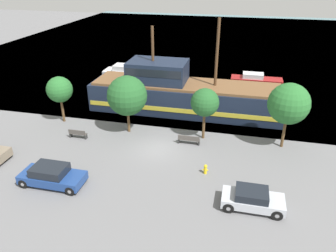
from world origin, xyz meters
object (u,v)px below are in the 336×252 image
pirate_ship (183,94)px  bench_promenade_west (78,134)px  moored_boat_outer (126,72)px  parked_car_curb_mid (52,175)px  parked_car_curb_front (252,199)px  moored_boat_dockside (256,80)px  bench_promenade_east (189,140)px  fire_hydrant (205,169)px

pirate_ship → bench_promenade_west: (-7.92, -8.24, -1.48)m
moored_boat_outer → parked_car_curb_mid: moored_boat_outer is taller
parked_car_curb_front → parked_car_curb_mid: size_ratio=0.86×
moored_boat_dockside → bench_promenade_east: bearing=-107.8°
pirate_ship → bench_promenade_west: 11.53m
parked_car_curb_front → fire_hydrant: size_ratio=5.09×
parked_car_curb_front → parked_car_curb_mid: 13.70m
bench_promenade_east → parked_car_curb_mid: bearing=-136.8°
parked_car_curb_front → bench_promenade_west: size_ratio=2.44×
parked_car_curb_mid → bench_promenade_west: parked_car_curb_mid is taller
pirate_ship → moored_boat_dockside: bearing=54.7°
parked_car_curb_mid → bench_promenade_west: 6.83m
fire_hydrant → bench_promenade_west: 12.14m
bench_promenade_west → bench_promenade_east: bearing=6.9°
moored_boat_outer → parked_car_curb_front: moored_boat_outer is taller
moored_boat_outer → parked_car_curb_front: size_ratio=1.60×
moored_boat_dockside → bench_promenade_east: size_ratio=3.48×
moored_boat_outer → fire_hydrant: bearing=-56.8°
parked_car_curb_mid → bench_promenade_east: size_ratio=2.41×
moored_boat_outer → bench_promenade_west: size_ratio=3.90×
moored_boat_outer → bench_promenade_west: 18.23m
parked_car_curb_front → parked_car_curb_mid: (-13.69, -0.63, 0.04)m
moored_boat_dockside → bench_promenade_west: bearing=-129.3°
bench_promenade_east → fire_hydrant: bearing=-64.4°
parked_car_curb_front → fire_hydrant: 4.60m
fire_hydrant → bench_promenade_west: (-11.78, 2.92, 0.02)m
parked_car_curb_mid → parked_car_curb_front: bearing=2.6°
bench_promenade_east → parked_car_curb_front: bearing=-53.6°
moored_boat_outer → parked_car_curb_front: bearing=-54.7°
pirate_ship → parked_car_curb_mid: bearing=-113.4°
fire_hydrant → moored_boat_dockside: bearing=80.3°
bench_promenade_west → moored_boat_dockside: bearing=50.7°
moored_boat_outer → bench_promenade_east: moored_boat_outer is taller
fire_hydrant → parked_car_curb_front: bearing=-42.8°
parked_car_curb_front → fire_hydrant: bearing=137.2°
moored_boat_dockside → fire_hydrant: moored_boat_dockside is taller
parked_car_curb_front → fire_hydrant: parked_car_curb_front is taller
fire_hydrant → bench_promenade_west: bench_promenade_west is taller
moored_boat_dockside → parked_car_curb_front: size_ratio=1.67×
pirate_ship → bench_promenade_east: bearing=-74.9°
pirate_ship → fire_hydrant: size_ratio=27.55×
moored_boat_outer → bench_promenade_east: bearing=-55.2°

